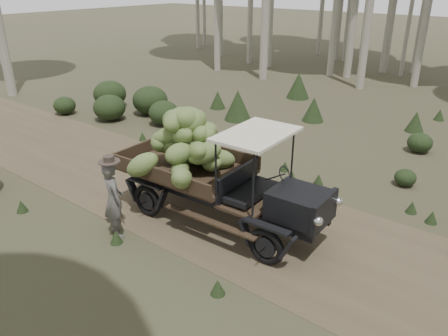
{
  "coord_description": "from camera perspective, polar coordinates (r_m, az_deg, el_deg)",
  "views": [
    {
      "loc": [
        5.77,
        -7.14,
        5.14
      ],
      "look_at": [
        0.46,
        -0.37,
        1.33
      ],
      "focal_mm": 35.0,
      "sensor_mm": 36.0,
      "label": 1
    }
  ],
  "objects": [
    {
      "name": "banana_truck",
      "position": [
        9.65,
        -2.88,
        1.73
      ],
      "size": [
        5.25,
        2.64,
        2.62
      ],
      "rotation": [
        0.0,
        0.0,
        0.04
      ],
      "color": "black",
      "rests_on": "ground"
    },
    {
      "name": "ground",
      "position": [
        10.53,
        -0.74,
        -5.34
      ],
      "size": [
        120.0,
        120.0,
        0.0
      ],
      "primitive_type": "plane",
      "color": "#473D2B",
      "rests_on": "ground"
    },
    {
      "name": "dirt_track",
      "position": [
        10.52,
        -0.74,
        -5.32
      ],
      "size": [
        70.0,
        4.0,
        0.01
      ],
      "primitive_type": "cube",
      "color": "brown",
      "rests_on": "ground"
    },
    {
      "name": "undergrowth",
      "position": [
        12.77,
        -5.84,
        2.48
      ],
      "size": [
        20.7,
        22.66,
        1.28
      ],
      "color": "#233319",
      "rests_on": "ground"
    },
    {
      "name": "farmer",
      "position": [
        9.42,
        -14.25,
        -3.9
      ],
      "size": [
        0.71,
        0.58,
        1.83
      ],
      "rotation": [
        0.0,
        0.0,
        2.8
      ],
      "color": "#54504D",
      "rests_on": "ground"
    }
  ]
}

